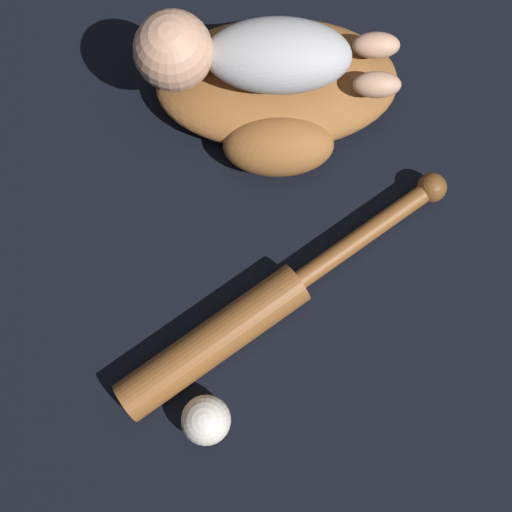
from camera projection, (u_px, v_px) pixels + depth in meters
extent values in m
plane|color=black|center=(258.00, 140.00, 1.10)|extent=(6.00, 6.00, 0.00)
ellipsoid|color=#935B2D|center=(277.00, 83.00, 1.07)|extent=(0.42, 0.34, 0.09)
ellipsoid|color=#935B2D|center=(278.00, 145.00, 1.05)|extent=(0.19, 0.15, 0.09)
ellipsoid|color=#B2B2B7|center=(278.00, 56.00, 0.98)|extent=(0.23, 0.19, 0.09)
sphere|color=tan|center=(173.00, 51.00, 0.97)|extent=(0.11, 0.11, 0.11)
ellipsoid|color=tan|center=(377.00, 85.00, 1.00)|extent=(0.08, 0.06, 0.04)
ellipsoid|color=tan|center=(376.00, 45.00, 1.01)|extent=(0.08, 0.06, 0.04)
cylinder|color=brown|center=(213.00, 342.00, 1.01)|extent=(0.30, 0.11, 0.06)
cylinder|color=brown|center=(366.00, 234.00, 1.04)|extent=(0.25, 0.07, 0.03)
sphere|color=brown|center=(432.00, 188.00, 1.05)|extent=(0.04, 0.04, 0.04)
sphere|color=silver|center=(206.00, 420.00, 0.99)|extent=(0.07, 0.07, 0.07)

